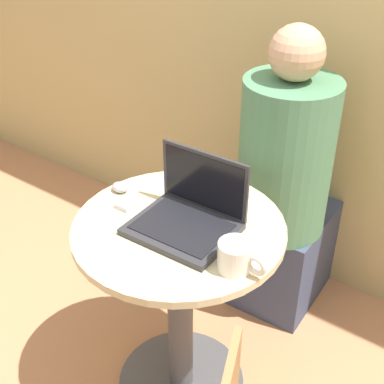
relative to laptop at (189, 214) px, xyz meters
The scene contains 7 objects.
ground_plane 0.78m from the laptop, 150.30° to the right, with size 12.00×12.00×0.00m, color tan.
round_table 0.30m from the laptop, 150.30° to the right, with size 0.66×0.66×0.74m.
laptop is the anchor object (origin of this frame).
cell_phone 0.23m from the laptop, behind, with size 0.05×0.09×0.02m.
computer_mouse 0.30m from the laptop, behind, with size 0.06×0.05×0.03m.
coffee_cup 0.24m from the laptop, 21.20° to the right, with size 0.15×0.10×0.09m.
person_seated 0.68m from the laptop, 86.44° to the left, with size 0.36×0.55×1.23m.
Camera 1 is at (0.79, -1.04, 1.71)m, focal length 50.00 mm.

